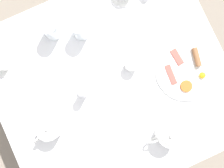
% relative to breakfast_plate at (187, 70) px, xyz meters
% --- Properties ---
extents(ground_plane, '(8.00, 8.00, 0.00)m').
position_rel_breakfast_plate_xyz_m(ground_plane, '(0.09, 0.36, -0.76)').
color(ground_plane, gray).
extents(table, '(1.02, 1.12, 0.75)m').
position_rel_breakfast_plate_xyz_m(table, '(0.09, 0.36, -0.08)').
color(table, white).
rests_on(table, ground_plane).
extents(breakfast_plate, '(0.30, 0.30, 0.04)m').
position_rel_breakfast_plate_xyz_m(breakfast_plate, '(0.00, 0.00, 0.00)').
color(breakfast_plate, white).
rests_on(breakfast_plate, table).
extents(teapot_near, '(0.11, 0.19, 0.13)m').
position_rel_breakfast_plate_xyz_m(teapot_near, '(0.02, 0.70, 0.05)').
color(teapot_near, white).
rests_on(teapot_near, table).
extents(teapot_far, '(0.11, 0.20, 0.13)m').
position_rel_breakfast_plate_xyz_m(teapot_far, '(-0.23, 0.22, 0.05)').
color(teapot_far, white).
rests_on(teapot_far, table).
extents(teacup_with_saucer_right, '(0.14, 0.14, 0.06)m').
position_rel_breakfast_plate_xyz_m(teacup_with_saucer_right, '(0.40, 0.80, 0.02)').
color(teacup_with_saucer_right, white).
rests_on(teacup_with_saucer_right, table).
extents(water_glass_tall, '(0.08, 0.08, 0.13)m').
position_rel_breakfast_plate_xyz_m(water_glass_tall, '(0.38, 0.39, 0.06)').
color(water_glass_tall, white).
rests_on(water_glass_tall, table).
extents(water_glass_short, '(0.08, 0.08, 0.13)m').
position_rel_breakfast_plate_xyz_m(water_glass_short, '(0.44, 0.51, 0.06)').
color(water_glass_short, white).
rests_on(water_glass_short, table).
extents(creamer_jug, '(0.09, 0.06, 0.07)m').
position_rel_breakfast_plate_xyz_m(creamer_jug, '(0.13, 0.24, 0.02)').
color(creamer_jug, white).
rests_on(creamer_jug, table).
extents(salt_grinder, '(0.04, 0.04, 0.12)m').
position_rel_breakfast_plate_xyz_m(salt_grinder, '(0.10, 0.50, 0.05)').
color(salt_grinder, '#BCBCC1').
rests_on(salt_grinder, table).
extents(napkin_folded, '(0.17, 0.16, 0.01)m').
position_rel_breakfast_plate_xyz_m(napkin_folded, '(0.23, 0.59, -0.00)').
color(napkin_folded, white).
rests_on(napkin_folded, table).
extents(fork_by_plate, '(0.09, 0.16, 0.00)m').
position_rel_breakfast_plate_xyz_m(fork_by_plate, '(0.29, 0.04, -0.01)').
color(fork_by_plate, silver).
rests_on(fork_by_plate, table).
extents(knife_by_plate, '(0.15, 0.15, 0.00)m').
position_rel_breakfast_plate_xyz_m(knife_by_plate, '(-0.06, 0.46, -0.01)').
color(knife_by_plate, silver).
rests_on(knife_by_plate, table).
extents(spoon_for_tea, '(0.02, 0.15, 0.00)m').
position_rel_breakfast_plate_xyz_m(spoon_for_tea, '(-0.29, 0.44, -0.01)').
color(spoon_for_tea, silver).
rests_on(spoon_for_tea, table).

